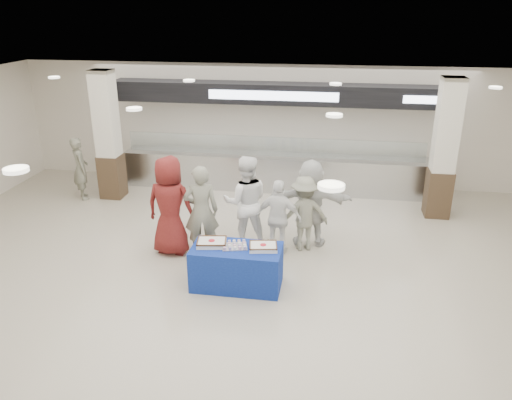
% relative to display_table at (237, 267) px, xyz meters
% --- Properties ---
extents(ground, '(14.00, 14.00, 0.00)m').
position_rel_display_table_xyz_m(ground, '(0.03, -0.36, -0.38)').
color(ground, beige).
rests_on(ground, ground).
extents(serving_line, '(8.70, 0.85, 2.80)m').
position_rel_display_table_xyz_m(serving_line, '(0.03, 5.03, 0.78)').
color(serving_line, '#BBBDC2').
rests_on(serving_line, ground).
extents(column_left, '(0.55, 0.55, 3.20)m').
position_rel_display_table_xyz_m(column_left, '(-3.97, 3.84, 1.15)').
color(column_left, '#382819').
rests_on(column_left, ground).
extents(column_right, '(0.55, 0.55, 3.20)m').
position_rel_display_table_xyz_m(column_right, '(4.03, 3.84, 1.15)').
color(column_right, '#382819').
rests_on(column_right, ground).
extents(display_table, '(1.56, 0.80, 0.75)m').
position_rel_display_table_xyz_m(display_table, '(0.00, 0.00, 0.00)').
color(display_table, navy).
rests_on(display_table, ground).
extents(sheet_cake_left, '(0.56, 0.46, 0.10)m').
position_rel_display_table_xyz_m(sheet_cake_left, '(-0.44, 0.05, 0.43)').
color(sheet_cake_left, white).
rests_on(sheet_cake_left, display_table).
extents(sheet_cake_right, '(0.52, 0.44, 0.10)m').
position_rel_display_table_xyz_m(sheet_cake_right, '(0.46, 0.03, 0.42)').
color(sheet_cake_right, white).
rests_on(sheet_cake_right, display_table).
extents(cupcake_tray, '(0.49, 0.41, 0.07)m').
position_rel_display_table_xyz_m(cupcake_tray, '(-0.04, 0.02, 0.41)').
color(cupcake_tray, '#AAAAAF').
rests_on(cupcake_tray, display_table).
extents(civilian_maroon, '(1.04, 0.73, 1.99)m').
position_rel_display_table_xyz_m(civilian_maroon, '(-1.51, 1.08, 0.62)').
color(civilian_maroon, maroon).
rests_on(civilian_maroon, ground).
extents(soldier_a, '(0.77, 0.61, 1.85)m').
position_rel_display_table_xyz_m(soldier_a, '(-0.90, 1.08, 0.55)').
color(soldier_a, slate).
rests_on(soldier_a, ground).
extents(chef_tall, '(1.05, 0.89, 1.91)m').
position_rel_display_table_xyz_m(chef_tall, '(-0.12, 1.61, 0.58)').
color(chef_tall, white).
rests_on(chef_tall, ground).
extents(chef_short, '(0.94, 0.49, 1.54)m').
position_rel_display_table_xyz_m(chef_short, '(0.58, 1.34, 0.40)').
color(chef_short, white).
rests_on(chef_short, ground).
extents(soldier_b, '(1.13, 0.85, 1.55)m').
position_rel_display_table_xyz_m(soldier_b, '(1.06, 1.63, 0.40)').
color(soldier_b, slate).
rests_on(soldier_b, ground).
extents(civilian_white, '(1.69, 0.57, 1.81)m').
position_rel_display_table_xyz_m(civilian_white, '(1.16, 1.88, 0.53)').
color(civilian_white, silver).
rests_on(civilian_white, ground).
extents(soldier_bg, '(0.65, 0.69, 1.59)m').
position_rel_display_table_xyz_m(soldier_bg, '(-4.69, 3.61, 0.42)').
color(soldier_bg, slate).
rests_on(soldier_bg, ground).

